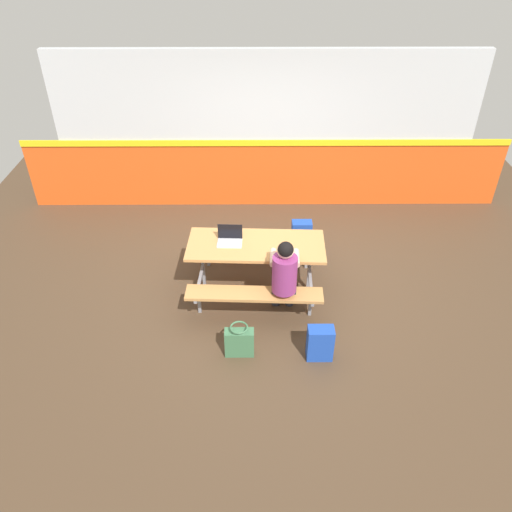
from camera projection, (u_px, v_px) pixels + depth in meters
ground_plane at (269, 289)px, 6.89m from camera, size 10.00×10.00×0.02m
accent_backdrop at (266, 136)px, 8.10m from camera, size 8.00×0.14×2.60m
picnic_table_main at (256, 255)px, 6.55m from camera, size 1.81×1.62×0.74m
student_nearer at (284, 273)px, 6.01m from camera, size 0.37×0.53×1.21m
laptop_silver at (230, 239)px, 6.47m from camera, size 0.33×0.23×0.22m
backpack_dark at (320, 343)px, 5.74m from camera, size 0.30×0.22×0.44m
tote_bag_bright at (239, 342)px, 5.79m from camera, size 0.34×0.21×0.43m
satchel_spare at (301, 234)px, 7.60m from camera, size 0.30×0.22×0.44m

